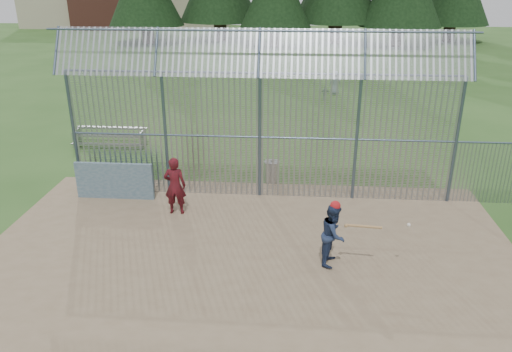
# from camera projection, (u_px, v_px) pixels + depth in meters

# --- Properties ---
(ground) EXTENTS (120.00, 120.00, 0.00)m
(ground) POSITION_uv_depth(u_px,v_px,m) (250.00, 250.00, 13.13)
(ground) COLOR #2D511E
(ground) RESTS_ON ground
(dirt_infield) EXTENTS (14.00, 10.00, 0.02)m
(dirt_infield) POSITION_uv_depth(u_px,v_px,m) (248.00, 260.00, 12.66)
(dirt_infield) COLOR #756047
(dirt_infield) RESTS_ON ground
(dugout_wall) EXTENTS (2.50, 0.12, 1.20)m
(dugout_wall) POSITION_uv_depth(u_px,v_px,m) (115.00, 181.00, 15.90)
(dugout_wall) COLOR #38566B
(dugout_wall) RESTS_ON dirt_infield
(batter) EXTENTS (0.78, 0.90, 1.59)m
(batter) POSITION_uv_depth(u_px,v_px,m) (333.00, 234.00, 12.26)
(batter) COLOR navy
(batter) RESTS_ON dirt_infield
(onlooker) EXTENTS (0.66, 0.45, 1.78)m
(onlooker) POSITION_uv_depth(u_px,v_px,m) (175.00, 186.00, 14.80)
(onlooker) COLOR maroon
(onlooker) RESTS_ON dirt_infield
(bg_kid_standing) EXTENTS (0.71, 0.48, 1.41)m
(bg_kid_standing) POSITION_uv_depth(u_px,v_px,m) (335.00, 83.00, 29.52)
(bg_kid_standing) COLOR slate
(bg_kid_standing) RESTS_ON ground
(bg_kid_seated) EXTENTS (0.48, 0.21, 0.81)m
(bg_kid_seated) POSITION_uv_depth(u_px,v_px,m) (325.00, 93.00, 28.29)
(bg_kid_seated) COLOR slate
(bg_kid_seated) RESTS_ON ground
(batting_gear) EXTENTS (1.90, 0.38, 0.62)m
(batting_gear) POSITION_uv_depth(u_px,v_px,m) (343.00, 211.00, 11.95)
(batting_gear) COLOR #B4181C
(batting_gear) RESTS_ON ground
(trash_can) EXTENTS (0.56, 0.56, 0.82)m
(trash_can) POSITION_uv_depth(u_px,v_px,m) (272.00, 171.00, 17.31)
(trash_can) COLOR #9A9DA2
(trash_can) RESTS_ON ground
(bleacher) EXTENTS (3.00, 0.95, 0.72)m
(bleacher) POSITION_uv_depth(u_px,v_px,m) (110.00, 137.00, 20.82)
(bleacher) COLOR slate
(bleacher) RESTS_ON ground
(backstop_fence) EXTENTS (20.09, 0.81, 5.30)m
(backstop_fence) POSITION_uv_depth(u_px,v_px,m) (318.00, 128.00, 15.27)
(backstop_fence) COLOR #47566B
(backstop_fence) RESTS_ON ground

